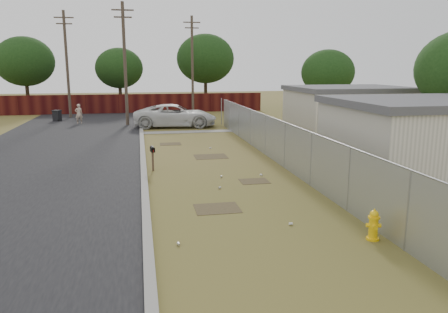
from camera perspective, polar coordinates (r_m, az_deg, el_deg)
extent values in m
plane|color=brown|center=(18.66, -1.18, -1.89)|extent=(120.00, 120.00, 0.00)
cube|color=black|center=(26.61, -20.39, 1.49)|extent=(9.00, 60.00, 0.02)
cube|color=gray|center=(26.23, -10.66, 2.00)|extent=(0.25, 60.00, 0.12)
cube|color=gray|center=(29.86, -4.95, 3.22)|extent=(6.20, 1.00, 0.03)
cylinder|color=gray|center=(11.33, 22.88, -6.59)|extent=(0.06, 0.06, 2.00)
cylinder|color=gray|center=(13.81, 16.01, -2.93)|extent=(0.06, 0.06, 2.00)
cylinder|color=gray|center=(16.46, 11.33, -0.39)|extent=(0.06, 0.06, 2.00)
cylinder|color=gray|center=(19.21, 7.96, 1.44)|extent=(0.06, 0.06, 2.00)
cylinder|color=gray|center=(22.03, 5.45, 2.80)|extent=(0.06, 0.06, 2.00)
cylinder|color=gray|center=(24.89, 3.50, 3.85)|extent=(0.06, 0.06, 2.00)
cylinder|color=gray|center=(27.78, 1.96, 4.68)|extent=(0.06, 0.06, 2.00)
cylinder|color=gray|center=(30.70, 0.70, 5.35)|extent=(0.06, 0.06, 2.00)
cylinder|color=gray|center=(33.62, -0.34, 5.90)|extent=(0.06, 0.06, 2.00)
cylinder|color=gray|center=(20.00, 7.12, 4.76)|extent=(0.04, 26.00, 0.04)
cube|color=gray|center=(20.15, 7.05, 1.94)|extent=(0.01, 26.00, 2.00)
cube|color=black|center=(20.29, 7.16, 0.00)|extent=(0.03, 26.00, 0.60)
cube|color=#47140F|center=(43.12, -14.93, 6.65)|extent=(30.00, 0.12, 1.80)
cylinder|color=#483A30|center=(33.89, -12.80, 11.59)|extent=(0.24, 0.24, 9.00)
cube|color=#483A30|center=(34.13, -13.11, 18.15)|extent=(1.60, 0.10, 0.10)
cube|color=#483A30|center=(34.07, -13.07, 17.31)|extent=(1.30, 0.10, 0.10)
cylinder|color=#483A30|center=(40.32, -19.82, 11.17)|extent=(0.24, 0.24, 9.00)
cube|color=#483A30|center=(40.52, -20.21, 16.68)|extent=(1.60, 0.10, 0.10)
cube|color=#483A30|center=(40.47, -20.16, 15.97)|extent=(1.30, 0.10, 0.10)
cylinder|color=#483A30|center=(42.19, -4.15, 11.80)|extent=(0.24, 0.24, 9.00)
cube|color=#483A30|center=(42.38, -4.23, 17.08)|extent=(1.60, 0.10, 0.10)
cube|color=#483A30|center=(42.33, -4.22, 16.41)|extent=(1.30, 0.10, 0.10)
cube|color=silver|center=(20.17, 25.99, 2.00)|extent=(8.00, 6.00, 2.80)
cube|color=#4D4D52|center=(20.00, 26.39, 6.38)|extent=(8.32, 6.24, 0.30)
cube|color=silver|center=(30.26, 15.82, 5.58)|extent=(7.00, 6.00, 2.80)
cube|color=#4D4D52|center=(30.15, 15.99, 8.51)|extent=(7.28, 6.24, 0.30)
cylinder|color=#342617|center=(48.21, -24.27, 7.40)|extent=(0.36, 0.36, 3.30)
ellipsoid|color=black|center=(48.14, -24.59, 11.22)|extent=(5.70, 5.70, 4.84)
cylinder|color=#342617|center=(48.01, -13.38, 7.83)|extent=(0.36, 0.36, 2.86)
ellipsoid|color=black|center=(47.92, -13.54, 11.16)|extent=(4.94, 4.94, 4.20)
cylinder|color=#342617|center=(47.48, -2.41, 8.49)|extent=(0.36, 0.36, 3.52)
ellipsoid|color=black|center=(47.42, -2.45, 12.65)|extent=(6.08, 6.08, 5.17)
cylinder|color=#342617|center=(39.43, 13.22, 6.91)|extent=(0.36, 0.36, 2.64)
ellipsoid|color=black|center=(39.32, 13.39, 10.66)|extent=(4.56, 4.56, 3.88)
cylinder|color=yellow|center=(12.05, 18.83, -10.10)|extent=(0.41, 0.41, 0.06)
cylinder|color=yellow|center=(11.95, 18.92, -8.80)|extent=(0.29, 0.29, 0.56)
cylinder|color=yellow|center=(11.86, 19.01, -7.52)|extent=(0.38, 0.38, 0.05)
sphere|color=yellow|center=(11.83, 19.04, -7.17)|extent=(0.28, 0.28, 0.22)
cylinder|color=yellow|center=(11.80, 19.07, -6.63)|extent=(0.05, 0.05, 0.06)
cylinder|color=yellow|center=(11.90, 18.30, -8.50)|extent=(0.12, 0.13, 0.11)
cylinder|color=yellow|center=(11.96, 19.58, -8.49)|extent=(0.12, 0.13, 0.11)
cylinder|color=yellow|center=(11.80, 19.09, -8.72)|extent=(0.16, 0.15, 0.14)
cube|color=brown|center=(18.83, -9.28, -0.54)|extent=(0.09, 0.09, 0.88)
cube|color=black|center=(18.73, -9.33, 0.85)|extent=(0.21, 0.44, 0.16)
cylinder|color=black|center=(18.72, -9.33, 1.09)|extent=(0.21, 0.44, 0.16)
cube|color=#B00D0C|center=(18.51, -9.21, 0.73)|extent=(0.02, 0.04, 0.09)
imported|color=silver|center=(32.44, -6.38, 5.33)|extent=(6.25, 3.30, 1.68)
imported|color=tan|center=(35.82, -18.43, 5.31)|extent=(0.64, 0.50, 1.56)
cube|color=black|center=(38.26, -20.97, 4.97)|extent=(0.69, 0.69, 0.85)
cube|color=black|center=(38.22, -21.01, 5.63)|extent=(0.76, 0.76, 0.07)
cylinder|color=black|center=(37.94, -20.80, 4.42)|extent=(0.11, 0.18, 0.18)
cylinder|color=silver|center=(12.54, 8.70, -8.67)|extent=(0.10, 0.07, 0.07)
cylinder|color=#B0B0B5|center=(15.94, -0.57, -4.11)|extent=(0.12, 0.12, 0.07)
cylinder|color=silver|center=(17.91, 4.88, -2.38)|extent=(0.11, 0.12, 0.07)
cylinder|color=#B0B0B5|center=(11.14, -5.97, -11.28)|extent=(0.08, 0.11, 0.07)
cylinder|color=silver|center=(23.68, -1.81, 1.11)|extent=(0.10, 0.07, 0.07)
cylinder|color=#B0B0B5|center=(17.54, -0.38, -2.63)|extent=(0.10, 0.12, 0.07)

